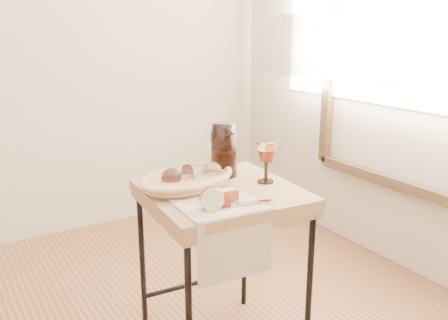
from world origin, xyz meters
TOP-DOWN VIEW (x-y plane):
  - curtain at (1.74, 0.35)m, footprint 0.02×1.00m
  - side_table at (0.55, 0.22)m, footprint 0.61×0.61m
  - tea_towel at (0.45, 0.08)m, footprint 0.30×0.27m
  - bread_basket at (0.45, 0.30)m, footprint 0.42×0.34m
  - goblet_lying_a at (0.41, 0.32)m, footprint 0.15×0.13m
  - goblet_lying_b at (0.50, 0.28)m, footprint 0.13×0.09m
  - pitcher at (0.65, 0.36)m, footprint 0.21×0.27m
  - wine_goblet at (0.74, 0.19)m, footprint 0.08×0.08m
  - apple_half at (0.40, 0.04)m, footprint 0.10×0.07m
  - apple_wedge at (0.49, 0.08)m, footprint 0.06×0.04m
  - table_knife at (0.48, 0.03)m, footprint 0.24×0.09m

SIDE VIEW (x-z plane):
  - side_table at x=0.55m, z-range 0.00..0.72m
  - tea_towel at x=0.45m, z-range 0.72..0.72m
  - table_knife at x=0.48m, z-range 0.72..0.74m
  - bread_basket at x=0.45m, z-range 0.72..0.77m
  - apple_wedge at x=0.49m, z-range 0.72..0.76m
  - apple_half at x=0.40m, z-range 0.72..0.80m
  - goblet_lying_a at x=0.41m, z-range 0.73..0.81m
  - goblet_lying_b at x=0.50m, z-range 0.73..0.81m
  - wine_goblet at x=0.74m, z-range 0.72..0.88m
  - pitcher at x=0.65m, z-range 0.70..0.96m
  - curtain at x=1.74m, z-range 0.10..2.30m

